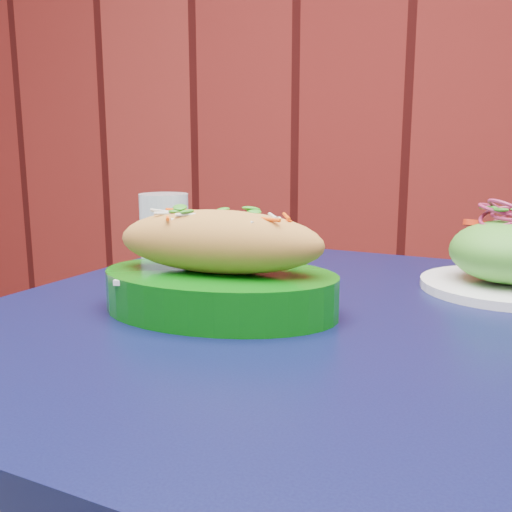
# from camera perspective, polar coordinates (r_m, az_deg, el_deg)

# --- Properties ---
(cafe_table) EXTENTS (0.93, 0.93, 0.75)m
(cafe_table) POSITION_cam_1_polar(r_m,az_deg,el_deg) (0.71, 6.54, -12.46)
(cafe_table) COLOR black
(cafe_table) RESTS_ON ground
(banh_mi_basket) EXTENTS (0.28, 0.19, 0.13)m
(banh_mi_basket) POSITION_cam_1_polar(r_m,az_deg,el_deg) (0.67, -3.68, -1.43)
(banh_mi_basket) COLOR #085A0B
(banh_mi_basket) RESTS_ON cafe_table
(salad_plate) EXTENTS (0.22, 0.22, 0.12)m
(salad_plate) POSITION_cam_1_polar(r_m,az_deg,el_deg) (0.84, 23.86, -0.16)
(salad_plate) COLOR white
(salad_plate) RESTS_ON cafe_table
(water_glass) EXTENTS (0.07, 0.07, 0.12)m
(water_glass) POSITION_cam_1_polar(r_m,az_deg,el_deg) (0.89, -9.13, 2.28)
(water_glass) COLOR silver
(water_glass) RESTS_ON cafe_table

